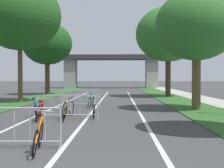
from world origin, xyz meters
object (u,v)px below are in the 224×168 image
bicycle_white_4 (94,109)px  bicycle_blue_5 (36,110)px  crowd_barrier_nearest (14,128)px  tree_left_maple_mid (47,44)px  tree_right_pine_far (197,26)px  tree_right_oak_near (168,34)px  bicycle_teal_2 (92,101)px  tree_left_cypress_far (20,16)px  crowd_barrier_third (81,98)px  bicycle_red_3 (40,112)px  bicycle_yellow_0 (65,112)px  crowd_barrier_second (71,107)px  bicycle_orange_6 (38,137)px  bicycle_silver_1 (68,109)px

bicycle_white_4 → bicycle_blue_5: 2.64m
crowd_barrier_nearest → tree_left_maple_mid: bearing=101.5°
tree_left_maple_mid → tree_right_pine_far: tree_left_maple_mid is taller
tree_right_oak_near → bicycle_teal_2: bearing=-121.5°
tree_left_cypress_far → crowd_barrier_third: (4.77, -2.95, -5.74)m
tree_right_pine_far → bicycle_red_3: tree_right_pine_far is taller
crowd_barrier_third → bicycle_teal_2: 0.92m
bicycle_yellow_0 → bicycle_red_3: bearing=178.5°
crowd_barrier_second → bicycle_orange_6: size_ratio=1.46×
bicycle_teal_2 → bicycle_orange_6: 10.90m
tree_left_cypress_far → crowd_barrier_second: 11.42m
tree_right_oak_near → bicycle_silver_1: size_ratio=4.73×
bicycle_yellow_0 → bicycle_orange_6: 5.47m
tree_right_oak_near → bicycle_blue_5: size_ratio=5.26×
crowd_barrier_nearest → bicycle_teal_2: (1.00, 10.54, -0.15)m
crowd_barrier_second → bicycle_blue_5: bearing=165.6°
crowd_barrier_second → bicycle_yellow_0: bearing=-110.7°
crowd_barrier_third → tree_right_pine_far: bearing=-16.2°
tree_left_maple_mid → crowd_barrier_nearest: 24.97m
crowd_barrier_third → bicycle_blue_5: bearing=-105.3°
crowd_barrier_third → bicycle_silver_1: crowd_barrier_third is taller
crowd_barrier_third → bicycle_blue_5: 5.32m
tree_right_pine_far → tree_left_maple_mid: bearing=128.5°
crowd_barrier_nearest → crowd_barrier_second: 5.58m
tree_left_cypress_far → bicycle_white_4: 11.66m
crowd_barrier_second → crowd_barrier_nearest: bearing=-95.6°
tree_right_pine_far → bicycle_white_4: 7.58m
tree_right_oak_near → bicycle_red_3: tree_right_oak_near is taller
tree_right_oak_near → crowd_barrier_second: 17.28m
tree_left_cypress_far → bicycle_orange_6: (5.19, -14.42, -5.88)m
tree_left_maple_mid → crowd_barrier_nearest: size_ratio=3.12×
bicycle_white_4 → bicycle_blue_5: bearing=-6.6°
tree_left_maple_mid → bicycle_orange_6: bearing=-77.1°
tree_left_maple_mid → bicycle_teal_2: tree_left_maple_mid is taller
bicycle_white_4 → tree_right_oak_near: bearing=-117.5°
bicycle_yellow_0 → tree_right_pine_far: bearing=24.6°
tree_right_pine_far → bicycle_white_4: size_ratio=3.93×
tree_left_cypress_far → bicycle_red_3: tree_left_cypress_far is taller
crowd_barrier_second → bicycle_teal_2: size_ratio=1.44×
tree_left_cypress_far → tree_right_oak_near: bearing=29.3°
crowd_barrier_nearest → bicycle_silver_1: 6.16m
tree_right_pine_far → bicycle_teal_2: (-5.90, 1.36, -4.28)m
bicycle_orange_6 → bicycle_white_4: bearing=74.8°
bicycle_yellow_0 → bicycle_silver_1: (-0.04, 1.05, 0.03)m
bicycle_silver_1 → bicycle_orange_6: size_ratio=1.06×
bicycle_red_3 → bicycle_white_4: size_ratio=1.00×
bicycle_silver_1 → bicycle_blue_5: bicycle_silver_1 is taller
bicycle_yellow_0 → crowd_barrier_second: bearing=61.8°
bicycle_silver_1 → bicycle_teal_2: 4.44m
crowd_barrier_third → bicycle_red_3: (-0.96, -6.12, -0.14)m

